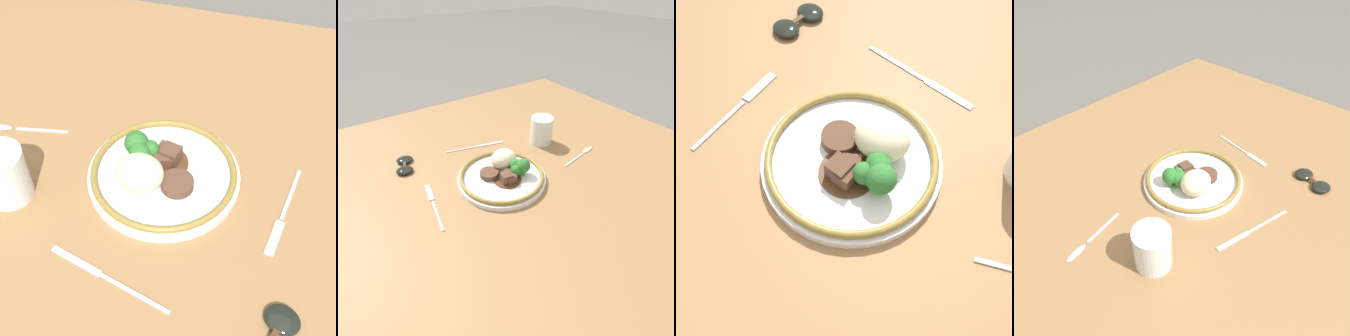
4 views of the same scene
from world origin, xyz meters
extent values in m
plane|color=#5B5651|center=(0.00, 0.00, 0.00)|extent=(8.00, 8.00, 0.00)
cube|color=olive|center=(0.00, 0.00, 0.02)|extent=(1.43, 1.22, 0.04)
cylinder|color=white|center=(-0.03, -0.04, 0.04)|extent=(0.27, 0.27, 0.01)
torus|color=olive|center=(-0.03, -0.04, 0.06)|extent=(0.26, 0.26, 0.01)
ellipsoid|color=beige|center=(0.00, 0.00, 0.08)|extent=(0.08, 0.07, 0.06)
cylinder|color=brown|center=(-0.06, -0.01, 0.06)|extent=(0.06, 0.06, 0.02)
cylinder|color=#51331E|center=(-0.03, -0.06, 0.05)|extent=(0.09, 0.09, 0.00)
cube|color=brown|center=(-0.02, -0.07, 0.06)|extent=(0.03, 0.03, 0.03)
cube|color=brown|center=(-0.03, -0.06, 0.06)|extent=(0.03, 0.03, 0.02)
cube|color=brown|center=(-0.02, -0.05, 0.06)|extent=(0.03, 0.03, 0.03)
cube|color=brown|center=(-0.04, -0.07, 0.07)|extent=(0.04, 0.04, 0.03)
cube|color=brown|center=(-0.03, -0.06, 0.06)|extent=(0.03, 0.03, 0.02)
cylinder|color=#5B8E47|center=(0.03, -0.06, 0.06)|extent=(0.02, 0.02, 0.02)
sphere|color=#2D702D|center=(0.03, -0.06, 0.08)|extent=(0.04, 0.04, 0.04)
cylinder|color=#5B8E47|center=(0.00, -0.06, 0.06)|extent=(0.01, 0.01, 0.01)
sphere|color=#2D702D|center=(0.00, -0.06, 0.08)|extent=(0.03, 0.03, 0.03)
cylinder|color=#5B8E47|center=(0.01, -0.04, 0.06)|extent=(0.01, 0.01, 0.02)
sphere|color=#2D702D|center=(0.01, -0.04, 0.08)|extent=(0.04, 0.04, 0.04)
cylinder|color=#5B8E47|center=(0.02, -0.05, 0.06)|extent=(0.01, 0.01, 0.02)
sphere|color=#2D702D|center=(0.02, -0.05, 0.08)|extent=(0.04, 0.04, 0.04)
cylinder|color=#5B8E47|center=(0.02, -0.06, 0.06)|extent=(0.01, 0.01, 0.01)
sphere|color=#2D702D|center=(0.02, -0.06, 0.07)|extent=(0.03, 0.03, 0.03)
cube|color=#ADADB2|center=(-0.25, -0.06, 0.04)|extent=(0.03, 0.12, 0.00)
cube|color=#ADADB2|center=(-0.24, 0.04, 0.04)|extent=(0.03, 0.07, 0.00)
cube|color=#ADADB2|center=(-0.05, 0.19, 0.04)|extent=(0.12, 0.04, 0.00)
cube|color=#ADADB2|center=(0.05, 0.16, 0.04)|extent=(0.09, 0.04, 0.00)
ellipsoid|color=black|center=(-0.27, 0.17, 0.04)|extent=(0.06, 0.06, 0.02)
ellipsoid|color=black|center=(-0.25, 0.23, 0.04)|extent=(0.06, 0.06, 0.02)
cube|color=#472D19|center=(-0.26, 0.20, 0.05)|extent=(0.02, 0.03, 0.00)
camera|label=1|loc=(-0.18, 0.48, 0.68)|focal=50.00mm
camera|label=2|loc=(-0.38, -0.56, 0.55)|focal=28.00mm
camera|label=3|loc=(0.12, -0.38, 0.63)|focal=50.00mm
camera|label=4|loc=(0.48, 0.39, 0.65)|focal=35.00mm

